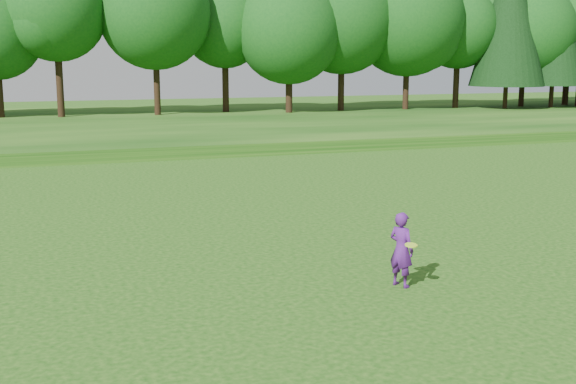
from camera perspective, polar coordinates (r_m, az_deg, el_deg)
name	(u,v)px	position (r m, az deg, el deg)	size (l,w,h in m)	color
ground	(202,294)	(14.34, -6.77, -7.98)	(140.00, 140.00, 0.00)	#0F3F0C
berm	(83,127)	(47.57, -15.90, 4.98)	(130.00, 30.00, 0.60)	#0F3F0C
walking_path	(104,160)	(33.73, -14.31, 2.47)	(130.00, 1.60, 0.04)	gray
treeline	(73,4)	(51.50, -16.65, 14.02)	(104.00, 7.00, 15.00)	#104713
woman	(401,249)	(14.66, 8.95, -4.51)	(0.57, 0.93, 1.53)	#511974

